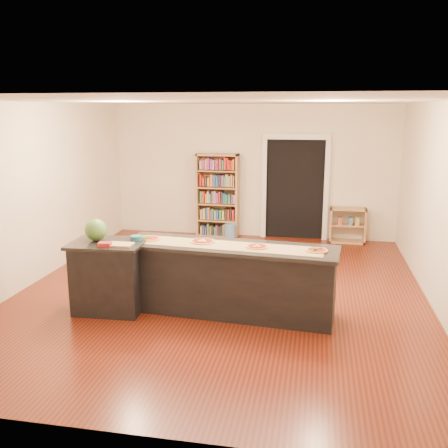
% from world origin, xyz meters
% --- Properties ---
extents(room, '(6.00, 7.00, 2.80)m').
position_xyz_m(room, '(0.00, 0.00, 1.40)').
color(room, beige).
rests_on(room, ground).
extents(doorway, '(1.40, 0.09, 2.21)m').
position_xyz_m(doorway, '(0.90, 3.46, 1.20)').
color(doorway, black).
rests_on(doorway, room).
extents(kitchen_island, '(2.86, 0.77, 0.94)m').
position_xyz_m(kitchen_island, '(0.25, -0.77, 0.48)').
color(kitchen_island, black).
rests_on(kitchen_island, ground).
extents(side_counter, '(0.98, 0.71, 0.97)m').
position_xyz_m(side_counter, '(-1.35, -0.99, 0.49)').
color(side_counter, black).
rests_on(side_counter, ground).
extents(bookshelf, '(0.89, 0.32, 1.78)m').
position_xyz_m(bookshelf, '(-0.72, 3.29, 0.89)').
color(bookshelf, tan).
rests_on(bookshelf, ground).
extents(low_shelf, '(0.73, 0.31, 0.73)m').
position_xyz_m(low_shelf, '(2.01, 3.29, 0.36)').
color(low_shelf, tan).
rests_on(low_shelf, ground).
extents(waste_bin, '(0.23, 0.23, 0.34)m').
position_xyz_m(waste_bin, '(-0.40, 3.06, 0.17)').
color(waste_bin, '#5589BF').
rests_on(waste_bin, ground).
extents(kraft_paper, '(2.51, 0.65, 0.00)m').
position_xyz_m(kraft_paper, '(0.25, -0.79, 0.95)').
color(kraft_paper, '#A18553').
rests_on(kraft_paper, kitchen_island).
extents(watermelon, '(0.30, 0.30, 0.30)m').
position_xyz_m(watermelon, '(-1.53, -0.95, 1.11)').
color(watermelon, '#144214').
rests_on(watermelon, side_counter).
extents(cutting_board, '(0.34, 0.23, 0.02)m').
position_xyz_m(cutting_board, '(-1.13, -1.12, 0.98)').
color(cutting_board, tan).
rests_on(cutting_board, side_counter).
extents(package_red, '(0.17, 0.13, 0.06)m').
position_xyz_m(package_red, '(-1.29, -1.22, 0.99)').
color(package_red, maroon).
rests_on(package_red, side_counter).
extents(package_teal, '(0.16, 0.16, 0.06)m').
position_xyz_m(package_teal, '(-1.01, -0.83, 1.00)').
color(package_teal, '#195966').
rests_on(package_teal, side_counter).
extents(pizza_a, '(0.33, 0.33, 0.02)m').
position_xyz_m(pizza_a, '(-0.89, -0.69, 0.96)').
color(pizza_a, tan).
rests_on(pizza_a, kitchen_island).
extents(pizza_b, '(0.33, 0.33, 0.02)m').
position_xyz_m(pizza_b, '(-0.13, -0.69, 0.96)').
color(pizza_b, tan).
rests_on(pizza_b, kitchen_island).
extents(pizza_c, '(0.27, 0.27, 0.02)m').
position_xyz_m(pizza_c, '(0.63, -0.82, 0.96)').
color(pizza_c, tan).
rests_on(pizza_c, kitchen_island).
extents(pizza_d, '(0.29, 0.29, 0.02)m').
position_xyz_m(pizza_d, '(1.39, -0.86, 0.96)').
color(pizza_d, tan).
rests_on(pizza_d, kitchen_island).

